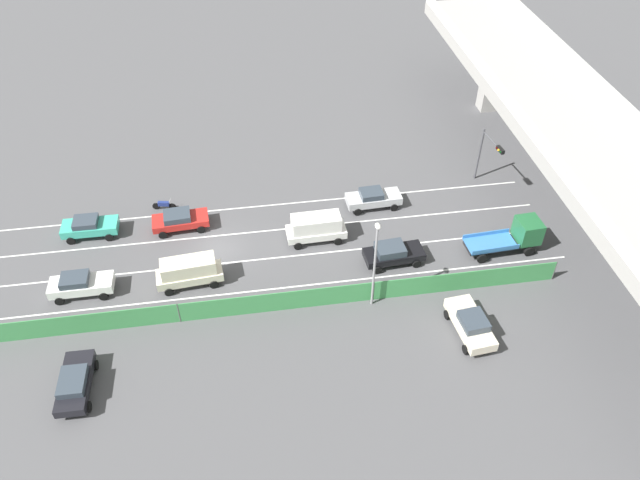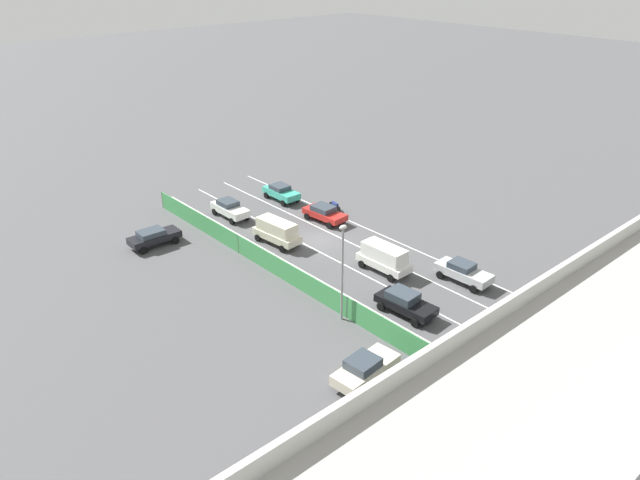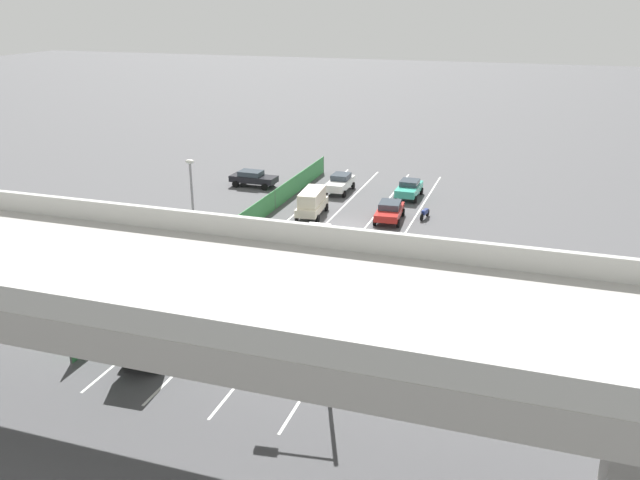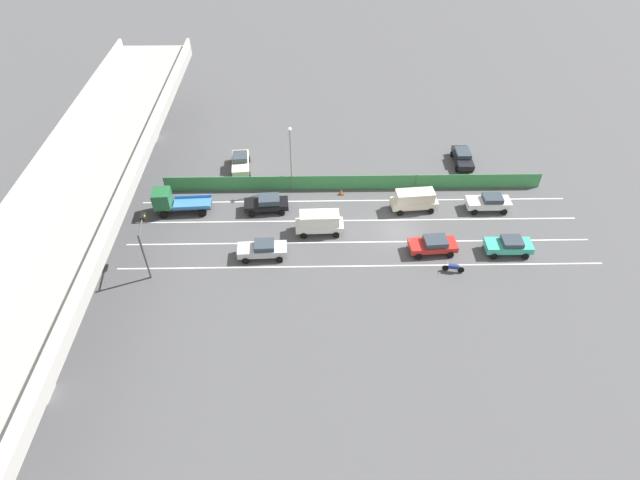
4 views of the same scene
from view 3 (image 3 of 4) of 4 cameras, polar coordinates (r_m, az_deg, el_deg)
ground_plane at (r=51.72m, az=2.09°, el=1.11°), size 300.00×300.00×0.00m
lane_line_left_edge at (r=46.97m, az=6.38°, el=-1.01°), size 0.14×44.01×0.01m
lane_line_mid_left at (r=47.68m, az=2.59°, el=-0.57°), size 0.14×44.01×0.01m
lane_line_mid_right at (r=48.59m, az=-1.07°, el=-0.15°), size 0.14×44.01×0.01m
lane_line_right_edge at (r=49.70m, az=-4.59°, el=0.26°), size 0.14×44.01×0.01m
elevated_overpass at (r=25.38m, az=-15.90°, el=-3.87°), size 54.93×8.86×8.52m
green_fence at (r=50.23m, az=-6.80°, el=1.42°), size 0.10×40.11×1.71m
car_sedan_silver at (r=38.96m, az=1.51°, el=-4.07°), size 2.10×4.57×1.61m
car_van_cream at (r=54.08m, az=-0.71°, el=3.36°), size 2.26×4.80×2.19m
car_van_white at (r=44.39m, az=-0.66°, el=-0.42°), size 2.11×4.62×2.24m
car_sedan_red at (r=53.32m, az=6.05°, el=2.58°), size 2.31×4.49×1.53m
car_sedan_white at (r=61.08m, az=1.75°, el=5.02°), size 1.95×4.39×1.65m
car_sedan_black at (r=41.26m, az=-7.55°, el=-2.78°), size 2.31×4.55×1.65m
car_taxi_teal at (r=59.81m, az=7.73°, el=4.48°), size 2.05×4.28×1.59m
flatbed_truck_blue at (r=33.61m, az=-14.56°, el=-8.13°), size 2.42×5.66×2.58m
motorcycle at (r=54.29m, az=9.08°, el=2.31°), size 0.63×1.93×0.93m
parked_sedan_dark at (r=63.22m, az=-5.83°, el=5.40°), size 4.48×2.05×1.52m
parked_sedan_cream at (r=42.31m, az=-18.75°, el=-3.08°), size 4.65×2.38×1.75m
traffic_light at (r=28.92m, az=-1.55°, el=-7.20°), size 3.37×0.65×5.02m
street_lamp at (r=43.84m, az=-11.00°, el=3.24°), size 0.60×0.36×7.24m
traffic_cone at (r=48.93m, az=-6.39°, el=0.26°), size 0.47×0.47×0.68m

